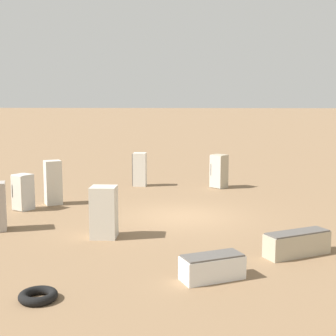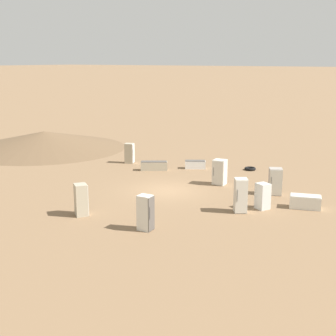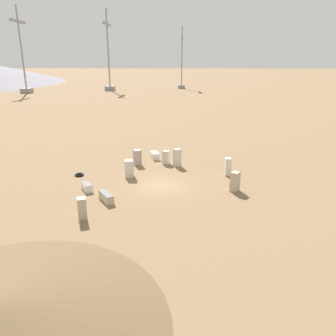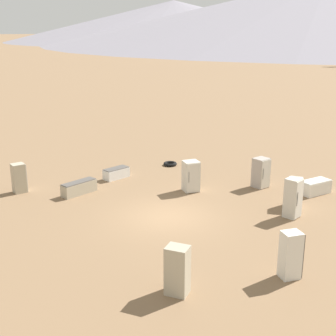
# 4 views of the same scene
# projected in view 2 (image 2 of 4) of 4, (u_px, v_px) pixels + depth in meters

# --- Properties ---
(ground_plane) EXTENTS (1000.00, 1000.00, 0.00)m
(ground_plane) POSITION_uv_depth(u_px,v_px,m) (167.00, 191.00, 28.92)
(ground_plane) COLOR #846647
(dirt_mound) EXTENTS (14.70, 14.70, 1.55)m
(dirt_mound) POSITION_uv_depth(u_px,v_px,m) (44.00, 140.00, 42.49)
(dirt_mound) COLOR brown
(dirt_mound) RESTS_ON ground_plane
(discarded_fridge_0) EXTENTS (0.95, 0.93, 1.67)m
(discarded_fridge_0) POSITION_uv_depth(u_px,v_px,m) (81.00, 200.00, 24.17)
(discarded_fridge_0) COLOR #B2A88E
(discarded_fridge_0) RESTS_ON ground_plane
(discarded_fridge_1) EXTENTS (1.93, 1.55, 0.68)m
(discarded_fridge_1) POSITION_uv_depth(u_px,v_px,m) (154.00, 166.00, 34.11)
(discarded_fridge_1) COLOR #B2A88E
(discarded_fridge_1) RESTS_ON ground_plane
(discarded_fridge_2) EXTENTS (0.99, 0.98, 1.61)m
(discarded_fridge_2) POSITION_uv_depth(u_px,v_px,m) (275.00, 181.00, 27.91)
(discarded_fridge_2) COLOR #A89E93
(discarded_fridge_2) RESTS_ON ground_plane
(discarded_fridge_3) EXTENTS (1.62, 1.32, 0.61)m
(discarded_fridge_3) POSITION_uv_depth(u_px,v_px,m) (195.00, 164.00, 34.69)
(discarded_fridge_3) COLOR white
(discarded_fridge_3) RESTS_ON ground_plane
(discarded_fridge_4) EXTENTS (0.84, 0.78, 1.55)m
(discarded_fridge_4) POSITION_uv_depth(u_px,v_px,m) (130.00, 153.00, 36.42)
(discarded_fridge_4) COLOR #B2A88E
(discarded_fridge_4) RESTS_ON ground_plane
(discarded_fridge_5) EXTENTS (0.89, 0.89, 1.85)m
(discarded_fridge_5) POSITION_uv_depth(u_px,v_px,m) (241.00, 195.00, 24.62)
(discarded_fridge_5) COLOR beige
(discarded_fridge_5) RESTS_ON ground_plane
(discarded_fridge_6) EXTENTS (0.85, 0.86, 1.43)m
(discarded_fridge_6) POSITION_uv_depth(u_px,v_px,m) (263.00, 196.00, 25.24)
(discarded_fridge_6) COLOR silver
(discarded_fridge_6) RESTS_ON ground_plane
(discarded_fridge_7) EXTENTS (0.73, 0.59, 1.71)m
(discarded_fridge_7) POSITION_uv_depth(u_px,v_px,m) (145.00, 213.00, 22.06)
(discarded_fridge_7) COLOR silver
(discarded_fridge_7) RESTS_ON ground_plane
(discarded_fridge_8) EXTENTS (0.86, 0.85, 1.63)m
(discarded_fridge_8) POSITION_uv_depth(u_px,v_px,m) (220.00, 172.00, 30.17)
(discarded_fridge_8) COLOR beige
(discarded_fridge_8) RESTS_ON ground_plane
(discarded_fridge_9) EXTENTS (1.80, 1.23, 0.72)m
(discarded_fridge_9) POSITION_uv_depth(u_px,v_px,m) (305.00, 202.00, 25.42)
(discarded_fridge_9) COLOR silver
(discarded_fridge_9) RESTS_ON ground_plane
(scrap_tire) EXTENTS (0.84, 0.84, 0.20)m
(scrap_tire) POSITION_uv_depth(u_px,v_px,m) (250.00, 169.00, 34.26)
(scrap_tire) COLOR black
(scrap_tire) RESTS_ON ground_plane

